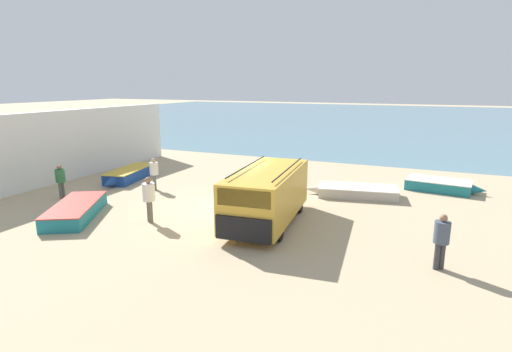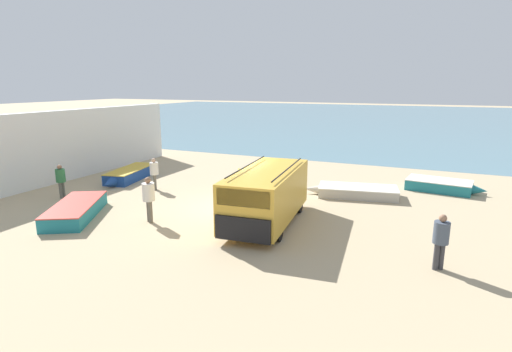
# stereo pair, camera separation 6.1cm
# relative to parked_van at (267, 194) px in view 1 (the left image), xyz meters

# --- Properties ---
(ground_plane) EXTENTS (200.00, 200.00, 0.00)m
(ground_plane) POSITION_rel_parked_van_xyz_m (-2.03, 1.21, -1.17)
(ground_plane) COLOR tan
(sea_water) EXTENTS (120.00, 80.00, 0.01)m
(sea_water) POSITION_rel_parked_van_xyz_m (-2.03, 53.21, -1.17)
(sea_water) COLOR slate
(sea_water) RESTS_ON ground_plane
(harbor_wall) EXTENTS (0.50, 16.53, 3.90)m
(harbor_wall) POSITION_rel_parked_van_xyz_m (-13.08, 2.21, 0.78)
(harbor_wall) COLOR silver
(harbor_wall) RESTS_ON ground_plane
(parked_van) EXTENTS (2.59, 5.62, 2.24)m
(parked_van) POSITION_rel_parked_van_xyz_m (0.00, 0.00, 0.00)
(parked_van) COLOR gold
(parked_van) RESTS_ON ground_plane
(fishing_rowboat_0) EXTENTS (2.05, 4.58, 0.62)m
(fishing_rowboat_0) POSITION_rel_parked_van_xyz_m (-9.86, 3.50, -0.86)
(fishing_rowboat_0) COLOR navy
(fishing_rowboat_0) RESTS_ON ground_plane
(fishing_rowboat_1) EXTENTS (3.20, 4.53, 0.58)m
(fishing_rowboat_1) POSITION_rel_parked_van_xyz_m (-7.45, -2.38, -0.88)
(fishing_rowboat_1) COLOR #1E757F
(fishing_rowboat_1) RESTS_ON ground_plane
(fishing_rowboat_2) EXTENTS (4.59, 2.30, 0.49)m
(fishing_rowboat_2) POSITION_rel_parked_van_xyz_m (2.49, 5.25, -0.93)
(fishing_rowboat_2) COLOR #ADA89E
(fishing_rowboat_2) RESTS_ON ground_plane
(fishing_rowboat_3) EXTENTS (2.93, 4.08, 0.53)m
(fishing_rowboat_3) POSITION_rel_parked_van_xyz_m (-3.07, 5.49, -0.90)
(fishing_rowboat_3) COLOR #234CA3
(fishing_rowboat_3) RESTS_ON ground_plane
(fishing_rowboat_4) EXTENTS (3.81, 2.09, 0.55)m
(fishing_rowboat_4) POSITION_rel_parked_van_xyz_m (6.26, 8.08, -0.90)
(fishing_rowboat_4) COLOR #1E757F
(fishing_rowboat_4) RESTS_ON ground_plane
(fisherman_0) EXTENTS (0.43, 0.43, 1.64)m
(fisherman_0) POSITION_rel_parked_van_xyz_m (-7.15, 2.33, -0.19)
(fisherman_0) COLOR #5B564C
(fisherman_0) RESTS_ON ground_plane
(fisherman_1) EXTENTS (0.44, 0.44, 1.69)m
(fisherman_1) POSITION_rel_parked_van_xyz_m (6.13, -1.67, -0.16)
(fisherman_1) COLOR #38383D
(fisherman_1) RESTS_ON ground_plane
(fisherman_2) EXTENTS (0.43, 0.43, 1.62)m
(fisherman_2) POSITION_rel_parked_van_xyz_m (-10.21, -0.72, -0.20)
(fisherman_2) COLOR #5B564C
(fisherman_2) RESTS_ON ground_plane
(fisherman_3) EXTENTS (0.48, 0.48, 1.81)m
(fisherman_3) POSITION_rel_parked_van_xyz_m (-4.23, -1.77, -0.09)
(fisherman_3) COLOR #5B564C
(fisherman_3) RESTS_ON ground_plane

